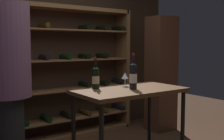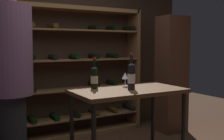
{
  "view_description": "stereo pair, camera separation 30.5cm",
  "coord_description": "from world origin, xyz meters",
  "px_view_note": "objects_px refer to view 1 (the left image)",
  "views": [
    {
      "loc": [
        -1.69,
        -2.3,
        1.43
      ],
      "look_at": [
        0.06,
        0.18,
        1.16
      ],
      "focal_mm": 44.81,
      "sensor_mm": 36.0,
      "label": 1
    },
    {
      "loc": [
        -1.44,
        -2.47,
        1.43
      ],
      "look_at": [
        0.06,
        0.18,
        1.16
      ],
      "focal_mm": 44.81,
      "sensor_mm": 36.0,
      "label": 2
    }
  ],
  "objects_px": {
    "tasting_table": "(130,100)",
    "display_cabinet": "(161,74)",
    "wine_rack": "(66,73)",
    "wine_bottle_amber_reserve": "(96,77)",
    "person_guest_khaki": "(7,74)",
    "wine_bottle_green_slim": "(133,76)",
    "wine_glass_stemmed_right": "(125,76)"
  },
  "relations": [
    {
      "from": "tasting_table",
      "to": "display_cabinet",
      "type": "distance_m",
      "value": 1.9
    },
    {
      "from": "wine_rack",
      "to": "tasting_table",
      "type": "bearing_deg",
      "value": -92.28
    },
    {
      "from": "display_cabinet",
      "to": "wine_bottle_amber_reserve",
      "type": "distance_m",
      "value": 2.05
    },
    {
      "from": "tasting_table",
      "to": "person_guest_khaki",
      "type": "bearing_deg",
      "value": 145.14
    },
    {
      "from": "wine_rack",
      "to": "wine_bottle_amber_reserve",
      "type": "distance_m",
      "value": 1.5
    },
    {
      "from": "display_cabinet",
      "to": "wine_bottle_green_slim",
      "type": "relative_size",
      "value": 5.12
    },
    {
      "from": "wine_rack",
      "to": "tasting_table",
      "type": "height_order",
      "value": "wine_rack"
    },
    {
      "from": "wine_rack",
      "to": "display_cabinet",
      "type": "distance_m",
      "value": 1.59
    },
    {
      "from": "tasting_table",
      "to": "wine_glass_stemmed_right",
      "type": "xyz_separation_m",
      "value": [
        0.07,
        0.18,
        0.23
      ]
    },
    {
      "from": "tasting_table",
      "to": "wine_bottle_green_slim",
      "type": "xyz_separation_m",
      "value": [
        0.01,
        -0.04,
        0.26
      ]
    },
    {
      "from": "wine_bottle_amber_reserve",
      "to": "wine_glass_stemmed_right",
      "type": "relative_size",
      "value": 2.16
    },
    {
      "from": "wine_bottle_green_slim",
      "to": "wine_bottle_amber_reserve",
      "type": "bearing_deg",
      "value": 141.02
    },
    {
      "from": "wine_glass_stemmed_right",
      "to": "wine_bottle_amber_reserve",
      "type": "bearing_deg",
      "value": 175.23
    },
    {
      "from": "wine_bottle_amber_reserve",
      "to": "wine_glass_stemmed_right",
      "type": "xyz_separation_m",
      "value": [
        0.36,
        -0.03,
        -0.01
      ]
    },
    {
      "from": "person_guest_khaki",
      "to": "wine_bottle_green_slim",
      "type": "xyz_separation_m",
      "value": [
        1.05,
        -0.76,
        -0.02
      ]
    },
    {
      "from": "person_guest_khaki",
      "to": "wine_glass_stemmed_right",
      "type": "height_order",
      "value": "person_guest_khaki"
    },
    {
      "from": "wine_rack",
      "to": "tasting_table",
      "type": "xyz_separation_m",
      "value": [
        -0.07,
        -1.66,
        -0.14
      ]
    },
    {
      "from": "wine_rack",
      "to": "wine_bottle_amber_reserve",
      "type": "xyz_separation_m",
      "value": [
        -0.36,
        -1.45,
        0.09
      ]
    },
    {
      "from": "person_guest_khaki",
      "to": "display_cabinet",
      "type": "bearing_deg",
      "value": 117.84
    },
    {
      "from": "tasting_table",
      "to": "wine_glass_stemmed_right",
      "type": "bearing_deg",
      "value": 68.01
    },
    {
      "from": "person_guest_khaki",
      "to": "wine_rack",
      "type": "bearing_deg",
      "value": 149.9
    },
    {
      "from": "person_guest_khaki",
      "to": "wine_bottle_amber_reserve",
      "type": "height_order",
      "value": "person_guest_khaki"
    },
    {
      "from": "wine_glass_stemmed_right",
      "to": "wine_bottle_green_slim",
      "type": "bearing_deg",
      "value": -105.6
    },
    {
      "from": "wine_rack",
      "to": "person_guest_khaki",
      "type": "xyz_separation_m",
      "value": [
        -1.11,
        -0.93,
        0.13
      ]
    },
    {
      "from": "wine_glass_stemmed_right",
      "to": "display_cabinet",
      "type": "bearing_deg",
      "value": 31.71
    },
    {
      "from": "wine_bottle_green_slim",
      "to": "wine_bottle_amber_reserve",
      "type": "xyz_separation_m",
      "value": [
        -0.3,
        0.24,
        -0.02
      ]
    },
    {
      "from": "display_cabinet",
      "to": "wine_bottle_green_slim",
      "type": "xyz_separation_m",
      "value": [
        -1.54,
        -1.13,
        0.17
      ]
    },
    {
      "from": "tasting_table",
      "to": "wine_glass_stemmed_right",
      "type": "distance_m",
      "value": 0.3
    },
    {
      "from": "person_guest_khaki",
      "to": "wine_glass_stemmed_right",
      "type": "xyz_separation_m",
      "value": [
        1.11,
        -0.55,
        -0.05
      ]
    },
    {
      "from": "display_cabinet",
      "to": "wine_bottle_amber_reserve",
      "type": "relative_size",
      "value": 5.77
    },
    {
      "from": "wine_bottle_green_slim",
      "to": "wine_bottle_amber_reserve",
      "type": "height_order",
      "value": "wine_bottle_green_slim"
    },
    {
      "from": "wine_rack",
      "to": "person_guest_khaki",
      "type": "relative_size",
      "value": 1.11
    }
  ]
}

